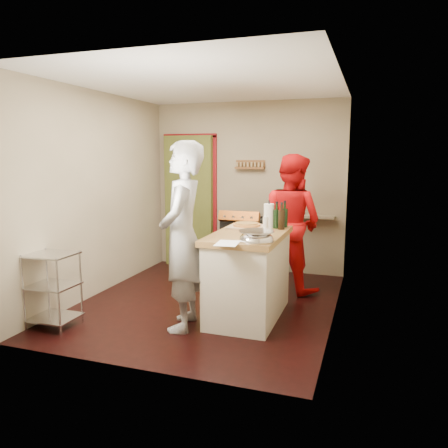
% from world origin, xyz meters
% --- Properties ---
extents(floor, '(3.50, 3.50, 0.00)m').
position_xyz_m(floor, '(0.00, 0.00, 0.00)').
color(floor, black).
rests_on(floor, ground).
extents(back_wall, '(3.00, 0.44, 2.60)m').
position_xyz_m(back_wall, '(-0.64, 1.78, 1.13)').
color(back_wall, tan).
rests_on(back_wall, ground).
extents(left_wall, '(0.04, 3.50, 2.60)m').
position_xyz_m(left_wall, '(-1.50, 0.00, 1.30)').
color(left_wall, tan).
rests_on(left_wall, ground).
extents(right_wall, '(0.04, 3.50, 2.60)m').
position_xyz_m(right_wall, '(1.50, 0.00, 1.30)').
color(right_wall, tan).
rests_on(right_wall, ground).
extents(ceiling, '(3.00, 3.50, 0.02)m').
position_xyz_m(ceiling, '(0.00, 0.00, 2.61)').
color(ceiling, white).
rests_on(ceiling, back_wall).
extents(stove, '(0.60, 0.63, 1.00)m').
position_xyz_m(stove, '(0.05, 1.42, 0.45)').
color(stove, black).
rests_on(stove, ground).
extents(wire_shelving, '(0.48, 0.40, 0.80)m').
position_xyz_m(wire_shelving, '(-1.28, -1.20, 0.44)').
color(wire_shelving, silver).
rests_on(wire_shelving, ground).
extents(island, '(0.75, 1.42, 1.26)m').
position_xyz_m(island, '(0.59, -0.25, 0.50)').
color(island, beige).
rests_on(island, ground).
extents(person_stripe, '(0.61, 0.79, 1.94)m').
position_xyz_m(person_stripe, '(0.02, -0.77, 0.97)').
color(person_stripe, '#ABABB0').
rests_on(person_stripe, ground).
extents(person_red, '(1.10, 1.01, 1.81)m').
position_xyz_m(person_red, '(0.85, 0.90, 0.91)').
color(person_red, red).
rests_on(person_red, ground).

